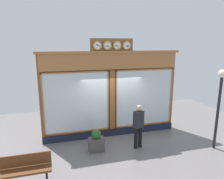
# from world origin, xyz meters

# --- Properties ---
(ground_plane) EXTENTS (14.00, 14.00, 0.00)m
(ground_plane) POSITION_xyz_m (0.00, 2.80, 0.00)
(ground_plane) COLOR slate
(shop_facade) EXTENTS (5.80, 0.42, 4.06)m
(shop_facade) POSITION_xyz_m (0.00, -0.13, 1.82)
(shop_facade) COLOR brown
(shop_facade) RESTS_ON ground_plane
(pedestrian) EXTENTS (0.40, 0.30, 1.69)m
(pedestrian) POSITION_xyz_m (-0.67, 1.25, 0.93)
(pedestrian) COLOR black
(pedestrian) RESTS_ON ground_plane
(street_lamp) EXTENTS (0.28, 0.28, 2.98)m
(street_lamp) POSITION_xyz_m (-3.43, 2.07, 2.02)
(street_lamp) COLOR black
(street_lamp) RESTS_ON ground_plane
(planter_box) EXTENTS (0.56, 0.36, 0.50)m
(planter_box) POSITION_xyz_m (0.90, 1.08, 0.25)
(planter_box) COLOR #4C4742
(planter_box) RESTS_ON ground_plane
(planter_shrub) EXTENTS (0.34, 0.34, 0.34)m
(planter_shrub) POSITION_xyz_m (0.90, 1.08, 0.67)
(planter_shrub) COLOR #285623
(planter_shrub) RESTS_ON planter_box
(street_bench) EXTENTS (1.40, 0.40, 0.87)m
(street_bench) POSITION_xyz_m (3.15, 2.37, 0.52)
(street_bench) COLOR #5B3319
(street_bench) RESTS_ON ground_plane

